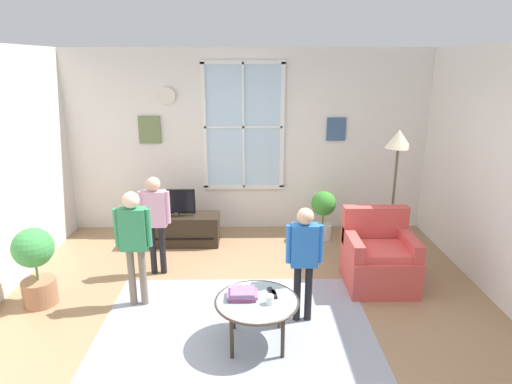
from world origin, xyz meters
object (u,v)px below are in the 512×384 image
tv_stand (178,229)px  television (176,202)px  potted_plant_corner (35,262)px  person_blue_shirt (304,252)px  person_pink_shirt (155,214)px  armchair (379,258)px  potted_plant_by_window (323,211)px  floor_lamp (398,153)px  remote_near_books (272,291)px  cup (270,300)px  book_stack (242,294)px  person_green_shirt (134,236)px  remote_near_cup (274,294)px  coffee_table (257,303)px

tv_stand → television: television is taller
tv_stand → potted_plant_corner: size_ratio=1.36×
person_blue_shirt → person_pink_shirt: 1.95m
armchair → potted_plant_by_window: bearing=107.1°
person_blue_shirt → tv_stand: bearing=128.5°
armchair → floor_lamp: (0.30, 0.56, 1.12)m
remote_near_books → person_pink_shirt: person_pink_shirt is taller
tv_stand → person_blue_shirt: size_ratio=0.99×
cup → book_stack: bearing=156.4°
person_green_shirt → floor_lamp: 3.20m
remote_near_books → potted_plant_corner: (-2.46, 0.57, 0.04)m
remote_near_books → floor_lamp: bearing=43.8°
armchair → remote_near_cup: bearing=-141.5°
potted_plant_by_window → tv_stand: bearing=-175.8°
person_green_shirt → potted_plant_by_window: size_ratio=1.75×
person_pink_shirt → tv_stand: bearing=84.2°
cup → remote_near_cup: 0.16m
person_green_shirt → cup: bearing=-28.7°
television → person_blue_shirt: bearing=-51.4°
cup → potted_plant_corner: size_ratio=0.10×
cup → coffee_table: bearing=153.4°
television → floor_lamp: 3.00m
tv_stand → armchair: armchair is taller
book_stack → remote_near_books: (0.27, 0.09, -0.03)m
tv_stand → potted_plant_by_window: size_ratio=1.63×
remote_near_cup → potted_plant_corner: potted_plant_corner is taller
armchair → coffee_table: bearing=-142.5°
floor_lamp → remote_near_books: bearing=-136.2°
book_stack → person_green_shirt: size_ratio=0.22×
cup → person_green_shirt: person_green_shirt is taller
television → coffee_table: bearing=-64.7°
remote_near_books → person_blue_shirt: (0.32, 0.23, 0.30)m
person_blue_shirt → potted_plant_by_window: 2.19m
tv_stand → remote_near_books: remote_near_books is taller
remote_near_cup → person_blue_shirt: size_ratio=0.12×
armchair → cup: bearing=-138.8°
person_green_shirt → coffee_table: bearing=-28.8°
coffee_table → person_green_shirt: size_ratio=0.61×
book_stack → potted_plant_by_window: 2.67m
armchair → remote_near_books: size_ratio=6.21×
coffee_table → remote_near_books: remote_near_books is taller
person_green_shirt → tv_stand: bearing=84.3°
television → person_blue_shirt: person_blue_shirt is taller
tv_stand → television: (0.00, -0.00, 0.41)m
remote_near_books → potted_plant_corner: bearing=166.9°
tv_stand → person_green_shirt: 1.73m
coffee_table → person_green_shirt: person_green_shirt is taller
television → person_blue_shirt: 2.49m
armchair → person_pink_shirt: 2.67m
television → remote_near_books: size_ratio=3.80×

